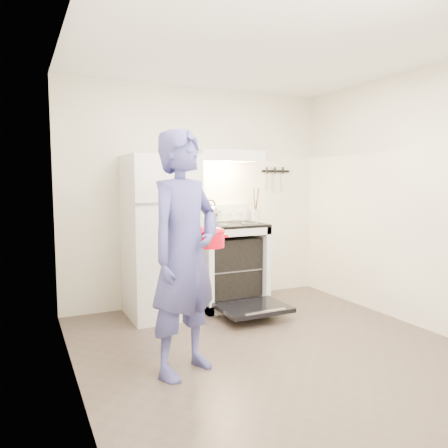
# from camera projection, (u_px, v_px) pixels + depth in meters

# --- Properties ---
(floor) EXTENTS (3.60, 3.60, 0.00)m
(floor) POSITION_uv_depth(u_px,v_px,m) (281.00, 354.00, 3.64)
(floor) COLOR #4A3F34
(floor) RESTS_ON ground
(back_wall) EXTENTS (3.20, 0.02, 2.50)m
(back_wall) POSITION_uv_depth(u_px,v_px,m) (199.00, 196.00, 5.13)
(back_wall) COLOR #F2E9CF
(back_wall) RESTS_ON ground
(refrigerator) EXTENTS (0.70, 0.70, 1.70)m
(refrigerator) POSITION_uv_depth(u_px,v_px,m) (161.00, 236.00, 4.61)
(refrigerator) COLOR silver
(refrigerator) RESTS_ON floor
(stove_body) EXTENTS (0.76, 0.65, 0.92)m
(stove_body) POSITION_uv_depth(u_px,v_px,m) (228.00, 266.00, 5.02)
(stove_body) COLOR silver
(stove_body) RESTS_ON floor
(cooktop) EXTENTS (0.76, 0.65, 0.03)m
(cooktop) POSITION_uv_depth(u_px,v_px,m) (228.00, 225.00, 4.97)
(cooktop) COLOR black
(cooktop) RESTS_ON stove_body
(backsplash) EXTENTS (0.76, 0.07, 0.20)m
(backsplash) POSITION_uv_depth(u_px,v_px,m) (218.00, 213.00, 5.21)
(backsplash) COLOR silver
(backsplash) RESTS_ON cooktop
(oven_door) EXTENTS (0.70, 0.54, 0.04)m
(oven_door) POSITION_uv_depth(u_px,v_px,m) (253.00, 308.00, 4.52)
(oven_door) COLOR black
(oven_door) RESTS_ON floor
(oven_rack) EXTENTS (0.60, 0.52, 0.01)m
(oven_rack) POSITION_uv_depth(u_px,v_px,m) (228.00, 267.00, 5.02)
(oven_rack) COLOR gray
(oven_rack) RESTS_ON stove_body
(range_hood) EXTENTS (0.76, 0.50, 0.12)m
(range_hood) POSITION_uv_depth(u_px,v_px,m) (225.00, 156.00, 4.96)
(range_hood) COLOR silver
(range_hood) RESTS_ON back_wall
(knife_strip) EXTENTS (0.40, 0.02, 0.03)m
(knife_strip) POSITION_uv_depth(u_px,v_px,m) (276.00, 171.00, 5.53)
(knife_strip) COLOR black
(knife_strip) RESTS_ON back_wall
(pizza_stone) EXTENTS (0.37, 0.37, 0.02)m
(pizza_stone) POSITION_uv_depth(u_px,v_px,m) (230.00, 266.00, 5.05)
(pizza_stone) COLOR olive
(pizza_stone) RESTS_ON oven_rack
(tea_kettle) EXTENTS (0.22, 0.18, 0.27)m
(tea_kettle) POSITION_uv_depth(u_px,v_px,m) (211.00, 211.00, 5.02)
(tea_kettle) COLOR silver
(tea_kettle) RESTS_ON cooktop
(utensil_jar) EXTENTS (0.11, 0.11, 0.13)m
(utensil_jar) POSITION_uv_depth(u_px,v_px,m) (256.00, 215.00, 4.95)
(utensil_jar) COLOR silver
(utensil_jar) RESTS_ON cooktop
(person) EXTENTS (0.79, 0.69, 1.82)m
(person) POSITION_uv_depth(u_px,v_px,m) (185.00, 253.00, 3.22)
(person) COLOR navy
(person) RESTS_ON floor
(dutch_oven) EXTENTS (0.35, 0.28, 0.23)m
(dutch_oven) POSITION_uv_depth(u_px,v_px,m) (207.00, 239.00, 3.60)
(dutch_oven) COLOR red
(dutch_oven) RESTS_ON person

